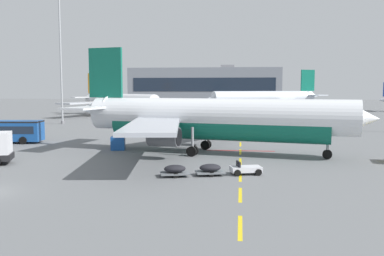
{
  "coord_description": "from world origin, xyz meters",
  "views": [
    {
      "loc": [
        17.94,
        -26.43,
        7.37
      ],
      "look_at": [
        12.12,
        23.17,
        2.51
      ],
      "focal_mm": 38.63,
      "sensor_mm": 36.0,
      "label": 1
    }
  ],
  "objects_px": {
    "baggage_train": "(211,169)",
    "uld_cargo_container": "(118,143)",
    "airliner_mid_left": "(119,102)",
    "apron_light_mast_near": "(60,40)",
    "airliner_foreground": "(212,118)",
    "airliner_far_center": "(266,99)"
  },
  "relations": [
    {
      "from": "airliner_foreground",
      "to": "uld_cargo_container",
      "type": "height_order",
      "value": "airliner_foreground"
    },
    {
      "from": "airliner_mid_left",
      "to": "apron_light_mast_near",
      "type": "distance_m",
      "value": 28.33
    },
    {
      "from": "uld_cargo_container",
      "to": "apron_light_mast_near",
      "type": "distance_m",
      "value": 42.94
    },
    {
      "from": "airliner_foreground",
      "to": "uld_cargo_container",
      "type": "relative_size",
      "value": 18.66
    },
    {
      "from": "airliner_foreground",
      "to": "baggage_train",
      "type": "height_order",
      "value": "airliner_foreground"
    },
    {
      "from": "airliner_foreground",
      "to": "baggage_train",
      "type": "xyz_separation_m",
      "value": [
        0.76,
        -11.95,
        -3.42
      ]
    },
    {
      "from": "airliner_mid_left",
      "to": "uld_cargo_container",
      "type": "relative_size",
      "value": 15.78
    },
    {
      "from": "airliner_mid_left",
      "to": "airliner_far_center",
      "type": "xyz_separation_m",
      "value": [
        39.06,
        15.38,
        0.4
      ]
    },
    {
      "from": "airliner_far_center",
      "to": "baggage_train",
      "type": "bearing_deg",
      "value": -96.44
    },
    {
      "from": "airliner_far_center",
      "to": "baggage_train",
      "type": "distance_m",
      "value": 87.02
    },
    {
      "from": "uld_cargo_container",
      "to": "airliner_mid_left",
      "type": "bearing_deg",
      "value": 106.64
    },
    {
      "from": "airliner_foreground",
      "to": "airliner_mid_left",
      "type": "height_order",
      "value": "airliner_foreground"
    },
    {
      "from": "baggage_train",
      "to": "uld_cargo_container",
      "type": "xyz_separation_m",
      "value": [
        -12.03,
        13.19,
        0.28
      ]
    },
    {
      "from": "airliner_mid_left",
      "to": "baggage_train",
      "type": "height_order",
      "value": "airliner_mid_left"
    },
    {
      "from": "airliner_foreground",
      "to": "airliner_far_center",
      "type": "height_order",
      "value": "airliner_far_center"
    },
    {
      "from": "airliner_foreground",
      "to": "airliner_mid_left",
      "type": "relative_size",
      "value": 1.18
    },
    {
      "from": "airliner_foreground",
      "to": "uld_cargo_container",
      "type": "distance_m",
      "value": 11.77
    },
    {
      "from": "airliner_far_center",
      "to": "apron_light_mast_near",
      "type": "distance_m",
      "value": 60.5
    },
    {
      "from": "airliner_mid_left",
      "to": "apron_light_mast_near",
      "type": "bearing_deg",
      "value": -100.33
    },
    {
      "from": "airliner_foreground",
      "to": "airliner_mid_left",
      "type": "xyz_separation_m",
      "value": [
        -28.55,
        59.07,
        -0.23
      ]
    },
    {
      "from": "airliner_foreground",
      "to": "uld_cargo_container",
      "type": "xyz_separation_m",
      "value": [
        -11.27,
        1.24,
        -3.15
      ]
    },
    {
      "from": "airliner_mid_left",
      "to": "uld_cargo_container",
      "type": "bearing_deg",
      "value": -73.36
    }
  ]
}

